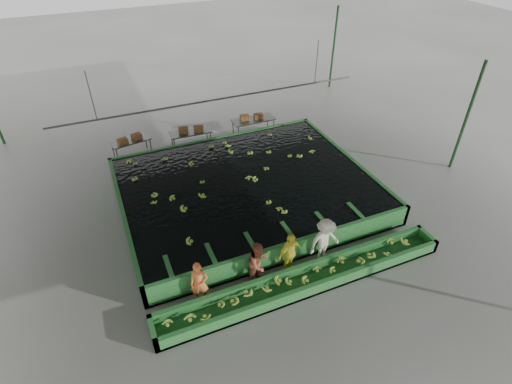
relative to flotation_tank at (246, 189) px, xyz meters
name	(u,v)px	position (x,y,z in m)	size (l,w,h in m)	color
ground	(261,219)	(0.00, -1.50, -0.45)	(80.00, 80.00, 0.00)	slate
shed_roof	(262,100)	(0.00, -1.50, 4.55)	(20.00, 22.00, 0.04)	gray
shed_posts	(262,166)	(0.00, -1.50, 2.05)	(20.00, 22.00, 5.00)	#234D26
flotation_tank	(246,189)	(0.00, 0.00, 0.00)	(10.00, 8.00, 0.90)	#2A7230
tank_water	(246,182)	(0.00, 0.00, 0.40)	(9.70, 7.70, 0.00)	black
sorting_trough	(306,280)	(0.00, -5.10, -0.20)	(10.00, 1.00, 0.50)	#2A7230
cableway_rail	(216,100)	(0.00, 3.50, 2.55)	(0.08, 0.08, 14.00)	#59605B
rail_hanger_left	(91,96)	(-5.00, 3.50, 3.55)	(0.04, 0.04, 2.00)	#59605B
rail_hanger_right	(317,62)	(5.00, 3.50, 3.55)	(0.04, 0.04, 2.00)	#59605B
worker_a	(199,283)	(-3.29, -4.30, 0.32)	(0.56, 0.37, 1.54)	orange
worker_b	(259,263)	(-1.32, -4.30, 0.37)	(0.79, 0.62, 1.63)	#A14C34
worker_c	(289,253)	(-0.22, -4.30, 0.36)	(0.95, 0.40, 1.63)	yellow
worker_d	(325,241)	(1.10, -4.30, 0.43)	(1.14, 0.65, 1.76)	#EEE7CE
packing_table_left	(132,148)	(-3.79, 5.37, -0.03)	(1.83, 0.73, 0.83)	#59605B
packing_table_mid	(191,140)	(-0.95, 4.96, 0.01)	(2.01, 0.80, 0.91)	#59605B
packing_table_right	(253,128)	(2.36, 4.84, 0.05)	(2.20, 0.88, 1.00)	#59605B
box_stack_left	(130,141)	(-3.82, 5.31, 0.39)	(1.17, 0.32, 0.25)	brown
box_stack_mid	(191,132)	(-0.92, 4.93, 0.46)	(1.19, 0.33, 0.26)	brown
box_stack_right	(252,119)	(2.27, 4.87, 0.55)	(1.19, 0.33, 0.26)	brown
floating_bananas	(239,172)	(0.00, 0.80, 0.40)	(8.23, 5.61, 0.11)	#94BE3F
trough_bananas	(306,277)	(0.00, -5.10, -0.05)	(9.05, 0.60, 0.12)	#94BE3F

